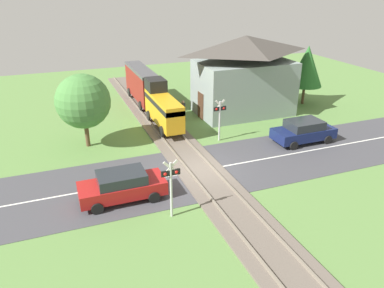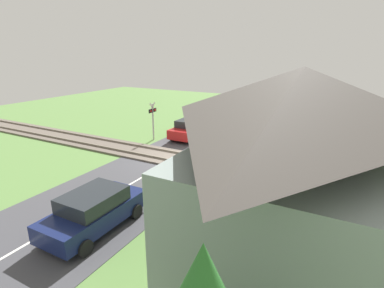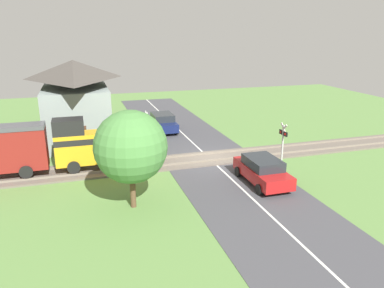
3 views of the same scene
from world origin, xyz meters
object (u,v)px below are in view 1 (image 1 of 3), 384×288
station_building (244,76)px  pedestrian_by_station (183,110)px  car_near_crossing (122,186)px  crossing_signal_east_approach (220,115)px  crossing_signal_west_approach (171,181)px  train (150,92)px  car_far_side (304,131)px

station_building → pedestrian_by_station: 5.68m
car_near_crossing → crossing_signal_east_approach: (7.79, 5.19, 1.10)m
pedestrian_by_station → crossing_signal_west_approach: bearing=-112.1°
train → crossing_signal_west_approach: train is taller
car_near_crossing → car_far_side: 13.38m
crossing_signal_east_approach → crossing_signal_west_approach: bearing=-128.4°
station_building → crossing_signal_west_approach: bearing=-130.0°
crossing_signal_east_approach → station_building: size_ratio=0.36×
car_far_side → pedestrian_by_station: (-6.11, 7.39, -0.12)m
train → car_far_side: (8.24, -9.42, -1.05)m
crossing_signal_east_approach → train: bearing=112.7°
station_building → pedestrian_by_station: station_building is taller
pedestrian_by_station → car_near_crossing: bearing=-124.1°
car_far_side → car_near_crossing: bearing=-167.6°
car_far_side → pedestrian_by_station: bearing=129.6°
crossing_signal_west_approach → crossing_signal_east_approach: size_ratio=1.00×
crossing_signal_west_approach → car_near_crossing: bearing=128.8°
car_near_crossing → train: bearing=68.6°
pedestrian_by_station → train: bearing=136.5°
car_near_crossing → car_far_side: bearing=12.4°
car_far_side → crossing_signal_west_approach: (-11.21, -5.19, 1.08)m
car_near_crossing → car_far_side: size_ratio=1.01×
car_near_crossing → crossing_signal_west_approach: size_ratio=1.46×
crossing_signal_east_approach → car_near_crossing: bearing=-146.3°
train → pedestrian_by_station: size_ratio=8.46×
crossing_signal_west_approach → pedestrian_by_station: size_ratio=1.95×
crossing_signal_west_approach → station_building: 15.99m
car_far_side → station_building: (-0.96, 7.02, 2.27)m
car_near_crossing → station_building: 15.80m
crossing_signal_west_approach → pedestrian_by_station: 13.63m
crossing_signal_west_approach → pedestrian_by_station: bearing=67.9°
station_building → pedestrian_by_station: size_ratio=5.38×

